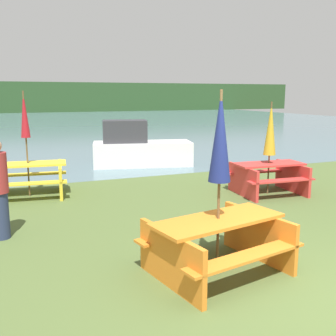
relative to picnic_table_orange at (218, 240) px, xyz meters
name	(u,v)px	position (x,y,z in m)	size (l,w,h in m)	color
ground_plane	(326,302)	(0.78, -1.18, -0.46)	(60.00, 60.00, 0.00)	#516633
water	(50,122)	(0.78, 31.31, -0.46)	(60.00, 50.00, 0.00)	slate
far_treeline	(35,97)	(0.78, 51.31, 1.54)	(80.00, 1.60, 4.00)	#284723
picnic_table_orange	(218,240)	(0.00, 0.00, 0.00)	(2.06, 1.72, 0.76)	orange
picnic_table_red	(268,175)	(3.23, 3.32, 0.00)	(1.75, 1.50, 0.76)	red
picnic_table_yellow	(29,177)	(-2.16, 5.24, 0.01)	(1.87, 1.56, 0.79)	yellow
umbrella_gold	(270,129)	(3.23, 3.32, 1.11)	(0.29, 0.29, 2.21)	brown
umbrella_navy	(220,138)	(0.00, 0.00, 1.37)	(0.29, 0.29, 2.44)	brown
umbrella_crimson	(25,116)	(-2.16, 5.24, 1.43)	(0.21, 0.21, 2.46)	brown
boat	(139,149)	(1.50, 8.17, 0.11)	(3.46, 1.93, 1.54)	silver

